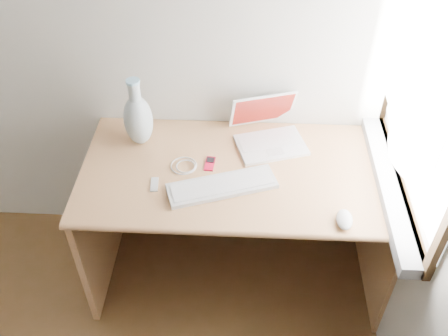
# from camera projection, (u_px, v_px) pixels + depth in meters

# --- Properties ---
(back_wall) EXTENTS (3.50, 0.04, 2.60)m
(back_wall) POSITION_uv_depth(u_px,v_px,m) (16.00, 21.00, 2.25)
(back_wall) COLOR silver
(back_wall) RESTS_ON floor
(window) EXTENTS (0.11, 0.99, 1.10)m
(window) POSITION_uv_depth(u_px,v_px,m) (425.00, 92.00, 1.87)
(window) COLOR white
(window) RESTS_ON right_wall
(desk) EXTENTS (1.46, 0.73, 0.77)m
(desk) POSITION_uv_depth(u_px,v_px,m) (239.00, 191.00, 2.51)
(desk) COLOR tan
(desk) RESTS_ON floor
(laptop) EXTENTS (0.37, 0.35, 0.22)m
(laptop) POSITION_uv_depth(u_px,v_px,m) (271.00, 133.00, 2.41)
(laptop) COLOR white
(laptop) RESTS_ON desk
(external_keyboard) EXTENTS (0.50, 0.29, 0.02)m
(external_keyboard) POSITION_uv_depth(u_px,v_px,m) (222.00, 186.00, 2.20)
(external_keyboard) COLOR silver
(external_keyboard) RESTS_ON desk
(mouse) EXTENTS (0.08, 0.12, 0.04)m
(mouse) POSITION_uv_depth(u_px,v_px,m) (344.00, 220.00, 2.04)
(mouse) COLOR white
(mouse) RESTS_ON desk
(ipod) EXTENTS (0.05, 0.10, 0.01)m
(ipod) POSITION_uv_depth(u_px,v_px,m) (210.00, 164.00, 2.32)
(ipod) COLOR #BB0C2E
(ipod) RESTS_ON desk
(cable_coil) EXTENTS (0.15, 0.15, 0.01)m
(cable_coil) POSITION_uv_depth(u_px,v_px,m) (184.00, 166.00, 2.31)
(cable_coil) COLOR silver
(cable_coil) RESTS_ON desk
(remote) EXTENTS (0.04, 0.09, 0.01)m
(remote) POSITION_uv_depth(u_px,v_px,m) (154.00, 184.00, 2.22)
(remote) COLOR silver
(remote) RESTS_ON desk
(vase) EXTENTS (0.14, 0.14, 0.35)m
(vase) POSITION_uv_depth(u_px,v_px,m) (138.00, 118.00, 2.34)
(vase) COLOR silver
(vase) RESTS_ON desk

